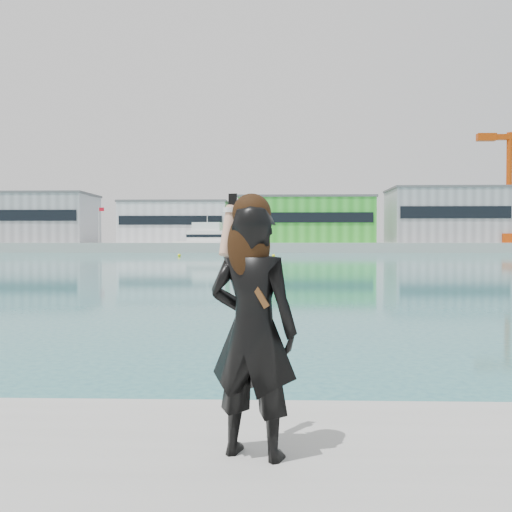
{
  "coord_description": "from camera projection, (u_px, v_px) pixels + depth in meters",
  "views": [
    {
      "loc": [
        0.57,
        -4.02,
        2.2
      ],
      "look_at": [
        0.44,
        0.37,
        2.09
      ],
      "focal_mm": 40.0,
      "sensor_mm": 36.0,
      "label": 1
    }
  ],
  "objects": [
    {
      "name": "far_quay",
      "position": [
        271.0,
        247.0,
        133.97
      ],
      "size": [
        320.0,
        40.0,
        2.0
      ],
      "primitive_type": "cube",
      "color": "#9E9E99",
      "rests_on": "ground"
    },
    {
      "name": "warehouse_grey_left",
      "position": [
        36.0,
        218.0,
        133.43
      ],
      "size": [
        26.52,
        16.36,
        11.5
      ],
      "color": "gray",
      "rests_on": "far_quay"
    },
    {
      "name": "warehouse_white",
      "position": [
        176.0,
        222.0,
        132.46
      ],
      "size": [
        24.48,
        15.35,
        9.5
      ],
      "color": "silver",
      "rests_on": "far_quay"
    },
    {
      "name": "warehouse_green",
      "position": [
        305.0,
        220.0,
        131.55
      ],
      "size": [
        30.6,
        16.36,
        10.5
      ],
      "color": "green",
      "rests_on": "far_quay"
    },
    {
      "name": "warehouse_grey_right",
      "position": [
        445.0,
        215.0,
        130.57
      ],
      "size": [
        25.5,
        15.35,
        12.5
      ],
      "color": "gray",
      "rests_on": "far_quay"
    },
    {
      "name": "flagpole_left",
      "position": [
        99.0,
        222.0,
        125.97
      ],
      "size": [
        1.28,
        0.16,
        8.0
      ],
      "color": "silver",
      "rests_on": "far_quay"
    },
    {
      "name": "flagpole_right",
      "position": [
        372.0,
        222.0,
        124.17
      ],
      "size": [
        1.28,
        0.16,
        8.0
      ],
      "color": "silver",
      "rests_on": "far_quay"
    },
    {
      "name": "motor_yacht",
      "position": [
        214.0,
        241.0,
        120.77
      ],
      "size": [
        18.23,
        6.79,
        8.31
      ],
      "rotation": [
        0.0,
        0.0,
        -0.11
      ],
      "color": "white",
      "rests_on": "ground"
    },
    {
      "name": "buoy_near",
      "position": [
        274.0,
        257.0,
        83.81
      ],
      "size": [
        0.5,
        0.5,
        0.5
      ],
      "primitive_type": "sphere",
      "color": "yellow",
      "rests_on": "ground"
    },
    {
      "name": "buoy_far",
      "position": [
        179.0,
        256.0,
        86.44
      ],
      "size": [
        0.5,
        0.5,
        0.5
      ],
      "primitive_type": "sphere",
      "color": "yellow",
      "rests_on": "ground"
    },
    {
      "name": "woman",
      "position": [
        252.0,
        323.0,
        3.7
      ],
      "size": [
        0.7,
        0.57,
        1.74
      ],
      "rotation": [
        0.0,
        0.0,
        2.8
      ],
      "color": "black",
      "rests_on": "near_quay"
    }
  ]
}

